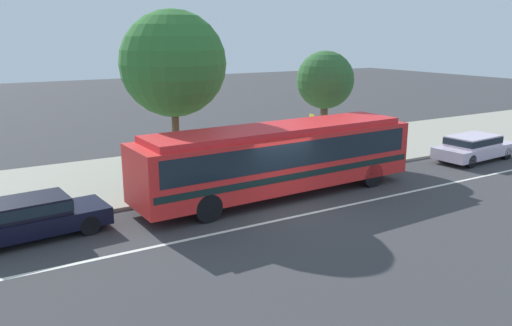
{
  "coord_description": "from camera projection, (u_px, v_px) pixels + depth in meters",
  "views": [
    {
      "loc": [
        -10.01,
        -14.63,
        6.17
      ],
      "look_at": [
        -0.08,
        2.07,
        1.3
      ],
      "focal_mm": 36.0,
      "sensor_mm": 36.0,
      "label": 1
    }
  ],
  "objects": [
    {
      "name": "sedan_behind_bus",
      "position": [
        30.0,
        216.0,
        15.83
      ],
      "size": [
        4.6,
        2.12,
        1.29
      ],
      "color": "black",
      "rests_on": "ground_plane"
    },
    {
      "name": "sedan_far_ahead",
      "position": [
        474.0,
        146.0,
        25.73
      ],
      "size": [
        4.77,
        2.14,
        1.29
      ],
      "color": "silver",
      "rests_on": "ground_plane"
    },
    {
      "name": "lane_stripe_center",
      "position": [
        300.0,
        216.0,
        17.99
      ],
      "size": [
        56.0,
        0.16,
        0.01
      ],
      "primitive_type": "cube",
      "color": "silver",
      "rests_on": "ground_plane"
    },
    {
      "name": "pedestrian_waiting_near_sign",
      "position": [
        303.0,
        149.0,
        23.62
      ],
      "size": [
        0.41,
        0.41,
        1.58
      ],
      "color": "#18354F",
      "rests_on": "sidewalk_slab"
    },
    {
      "name": "bus_stop_sign",
      "position": [
        311.0,
        135.0,
        23.1
      ],
      "size": [
        0.11,
        0.44,
        2.6
      ],
      "color": "gray",
      "rests_on": "sidewalk_slab"
    },
    {
      "name": "street_tree_near_stop",
      "position": [
        173.0,
        64.0,
        20.62
      ],
      "size": [
        4.29,
        4.29,
        7.07
      ],
      "color": "brown",
      "rests_on": "sidewalk_slab"
    },
    {
      "name": "ground_plane",
      "position": [
        287.0,
        209.0,
        18.66
      ],
      "size": [
        120.0,
        120.0,
        0.0
      ],
      "primitive_type": "plane",
      "color": "#3B3A3C"
    },
    {
      "name": "transit_bus",
      "position": [
        279.0,
        155.0,
        19.88
      ],
      "size": [
        11.7,
        2.96,
        2.78
      ],
      "color": "red",
      "rests_on": "ground_plane"
    },
    {
      "name": "sidewalk_slab",
      "position": [
        206.0,
        167.0,
        24.39
      ],
      "size": [
        60.0,
        8.0,
        0.12
      ],
      "primitive_type": "cube",
      "color": "#9F9B89",
      "rests_on": "ground_plane"
    },
    {
      "name": "street_tree_mid_block",
      "position": [
        325.0,
        81.0,
        25.38
      ],
      "size": [
        2.85,
        2.85,
        5.3
      ],
      "color": "brown",
      "rests_on": "sidewalk_slab"
    }
  ]
}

